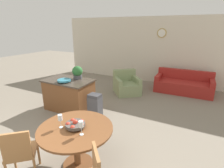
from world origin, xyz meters
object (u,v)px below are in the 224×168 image
object	(u,v)px
potted_plant	(77,72)
teal_bowl	(64,80)
couch	(183,85)
dining_table	(76,136)
kitchen_island	(69,95)
armchair	(127,85)
dining_chair_near_left	(20,151)
fruit_bowl	(75,124)
wine_glass_left	(60,118)
wine_glass_right	(81,125)
trash_bin	(95,106)

from	to	relation	value
potted_plant	teal_bowl	bearing A→B (deg)	-106.44
couch	potted_plant	bearing A→B (deg)	-134.54
dining_table	kitchen_island	bearing A→B (deg)	133.82
teal_bowl	armchair	xyz separation A→B (m)	(0.90, 2.17, -0.65)
potted_plant	kitchen_island	bearing A→B (deg)	-126.35
dining_chair_near_left	kitchen_island	xyz separation A→B (m)	(-1.02, 2.27, -0.07)
fruit_bowl	armchair	xyz separation A→B (m)	(-0.64, 3.63, -0.53)
wine_glass_left	kitchen_island	xyz separation A→B (m)	(-1.38, 1.76, -0.47)
couch	armchair	size ratio (longest dim) A/B	1.64
fruit_bowl	armchair	distance (m)	3.72
dining_table	potted_plant	bearing A→B (deg)	127.07
wine_glass_left	couch	xyz separation A→B (m)	(1.38, 4.77, -0.64)
dining_table	dining_chair_near_left	xyz separation A→B (m)	(-0.57, -0.62, -0.06)
dining_table	teal_bowl	size ratio (longest dim) A/B	3.40
teal_bowl	armchair	world-z (taller)	teal_bowl
wine_glass_right	dining_table	bearing A→B (deg)	151.68
potted_plant	trash_bin	size ratio (longest dim) A/B	0.55
potted_plant	trash_bin	bearing A→B (deg)	-23.62
kitchen_island	armchair	distance (m)	2.20
dining_table	fruit_bowl	bearing A→B (deg)	-32.45
wine_glass_right	trash_bin	bearing A→B (deg)	117.03
potted_plant	couch	bearing A→B (deg)	47.12
fruit_bowl	potted_plant	xyz separation A→B (m)	(-1.42, 1.88, 0.27)
dining_chair_near_left	kitchen_island	distance (m)	2.49
dining_chair_near_left	potted_plant	world-z (taller)	potted_plant
armchair	kitchen_island	bearing A→B (deg)	-156.21
couch	fruit_bowl	bearing A→B (deg)	-105.71
potted_plant	trash_bin	xyz separation A→B (m)	(0.79, -0.34, -0.74)
fruit_bowl	teal_bowl	size ratio (longest dim) A/B	0.89
fruit_bowl	wine_glass_left	bearing A→B (deg)	-153.35
trash_bin	armchair	distance (m)	2.09
kitchen_island	fruit_bowl	bearing A→B (deg)	-46.18
fruit_bowl	trash_bin	bearing A→B (deg)	112.45
wine_glass_left	potted_plant	distance (m)	2.33
dining_table	kitchen_island	size ratio (longest dim) A/B	0.90
dining_table	wine_glass_left	world-z (taller)	wine_glass_left
potted_plant	trash_bin	world-z (taller)	potted_plant
dining_chair_near_left	wine_glass_left	xyz separation A→B (m)	(0.36, 0.51, 0.40)
potted_plant	dining_table	bearing A→B (deg)	-52.93
fruit_bowl	couch	distance (m)	4.84
wine_glass_left	dining_table	bearing A→B (deg)	26.82
wine_glass_right	potted_plant	world-z (taller)	potted_plant
dining_table	teal_bowl	bearing A→B (deg)	136.64
potted_plant	couch	xyz separation A→B (m)	(2.59, 2.79, -0.80)
dining_table	couch	bearing A→B (deg)	75.93
fruit_bowl	trash_bin	distance (m)	1.73
dining_chair_near_left	trash_bin	bearing A→B (deg)	49.12
fruit_bowl	kitchen_island	size ratio (longest dim) A/B	0.24
kitchen_island	dining_table	bearing A→B (deg)	-46.18
couch	kitchen_island	bearing A→B (deg)	-134.09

